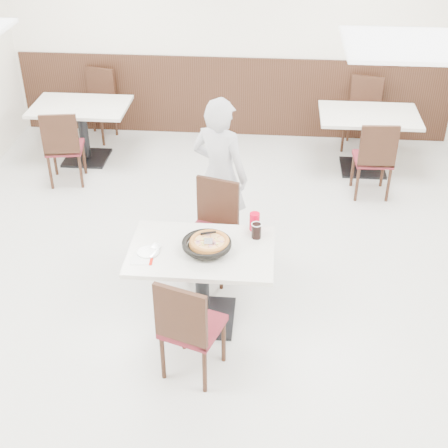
# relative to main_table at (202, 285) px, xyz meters

# --- Properties ---
(floor) EXTENTS (7.00, 7.00, 0.00)m
(floor) POSITION_rel_main_table_xyz_m (-0.02, 0.48, -0.38)
(floor) COLOR #BAB9B4
(floor) RESTS_ON ground
(wall_back) EXTENTS (6.00, 0.04, 2.80)m
(wall_back) POSITION_rel_main_table_xyz_m (-0.02, 3.98, 1.02)
(wall_back) COLOR white
(wall_back) RESTS_ON floor
(wainscot_back) EXTENTS (5.90, 0.03, 1.10)m
(wainscot_back) POSITION_rel_main_table_xyz_m (-0.02, 3.96, 0.18)
(wainscot_back) COLOR black
(wainscot_back) RESTS_ON floor
(main_table) EXTENTS (1.26, 0.89, 0.75)m
(main_table) POSITION_rel_main_table_xyz_m (0.00, 0.00, 0.00)
(main_table) COLOR silver
(main_table) RESTS_ON floor
(chair_near) EXTENTS (0.53, 0.53, 0.95)m
(chair_near) POSITION_rel_main_table_xyz_m (-0.00, -0.61, 0.10)
(chair_near) COLOR black
(chair_near) RESTS_ON floor
(chair_far) EXTENTS (0.52, 0.52, 0.95)m
(chair_far) POSITION_rel_main_table_xyz_m (0.00, 0.67, 0.10)
(chair_far) COLOR black
(chair_far) RESTS_ON floor
(trivet) EXTENTS (0.13, 0.13, 0.04)m
(trivet) POSITION_rel_main_table_xyz_m (0.02, 0.01, 0.39)
(trivet) COLOR black
(trivet) RESTS_ON main_table
(pizza_pan) EXTENTS (0.35, 0.35, 0.01)m
(pizza_pan) POSITION_rel_main_table_xyz_m (0.05, -0.02, 0.42)
(pizza_pan) COLOR black
(pizza_pan) RESTS_ON trivet
(pizza) EXTENTS (0.36, 0.36, 0.02)m
(pizza) POSITION_rel_main_table_xyz_m (0.07, 0.01, 0.44)
(pizza) COLOR #B3702D
(pizza) RESTS_ON pizza_pan
(pizza_server) EXTENTS (0.08, 0.09, 0.00)m
(pizza_server) POSITION_rel_main_table_xyz_m (0.06, -0.01, 0.47)
(pizza_server) COLOR white
(pizza_server) RESTS_ON pizza
(napkin) EXTENTS (0.18, 0.18, 0.00)m
(napkin) POSITION_rel_main_table_xyz_m (-0.46, -0.17, 0.38)
(napkin) COLOR white
(napkin) RESTS_ON main_table
(side_plate) EXTENTS (0.20, 0.20, 0.01)m
(side_plate) POSITION_rel_main_table_xyz_m (-0.43, -0.08, 0.38)
(side_plate) COLOR white
(side_plate) RESTS_ON napkin
(fork) EXTENTS (0.07, 0.18, 0.00)m
(fork) POSITION_rel_main_table_xyz_m (-0.37, -0.09, 0.39)
(fork) COLOR white
(fork) RESTS_ON side_plate
(cola_glass) EXTENTS (0.09, 0.09, 0.13)m
(cola_glass) POSITION_rel_main_table_xyz_m (0.45, 0.21, 0.44)
(cola_glass) COLOR black
(cola_glass) RESTS_ON main_table
(red_cup) EXTENTS (0.10, 0.10, 0.16)m
(red_cup) POSITION_rel_main_table_xyz_m (0.42, 0.34, 0.45)
(red_cup) COLOR red
(red_cup) RESTS_ON main_table
(diner_person) EXTENTS (0.70, 0.59, 1.62)m
(diner_person) POSITION_rel_main_table_xyz_m (0.05, 1.18, 0.43)
(diner_person) COLOR silver
(diner_person) RESTS_ON floor
(bg_table_left) EXTENTS (1.22, 0.84, 0.75)m
(bg_table_left) POSITION_rel_main_table_xyz_m (-1.88, 3.00, 0.00)
(bg_table_left) COLOR silver
(bg_table_left) RESTS_ON floor
(bg_chair_left_near) EXTENTS (0.48, 0.48, 0.95)m
(bg_chair_left_near) POSITION_rel_main_table_xyz_m (-1.93, 2.40, 0.10)
(bg_chair_left_near) COLOR black
(bg_chair_left_near) RESTS_ON floor
(bg_chair_left_far) EXTENTS (0.52, 0.52, 0.95)m
(bg_chair_left_far) POSITION_rel_main_table_xyz_m (-1.88, 3.65, 0.10)
(bg_chair_left_far) COLOR black
(bg_chair_left_far) RESTS_ON floor
(bg_table_right) EXTENTS (1.27, 0.91, 0.75)m
(bg_table_right) POSITION_rel_main_table_xyz_m (1.71, 3.02, 0.00)
(bg_table_right) COLOR silver
(bg_table_right) RESTS_ON floor
(bg_chair_right_near) EXTENTS (0.44, 0.44, 0.95)m
(bg_chair_right_near) POSITION_rel_main_table_xyz_m (1.71, 2.40, 0.10)
(bg_chair_right_near) COLOR black
(bg_chair_right_near) RESTS_ON floor
(bg_chair_right_far) EXTENTS (0.52, 0.52, 0.95)m
(bg_chair_right_far) POSITION_rel_main_table_xyz_m (1.71, 3.63, 0.10)
(bg_chair_right_far) COLOR black
(bg_chair_right_far) RESTS_ON floor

